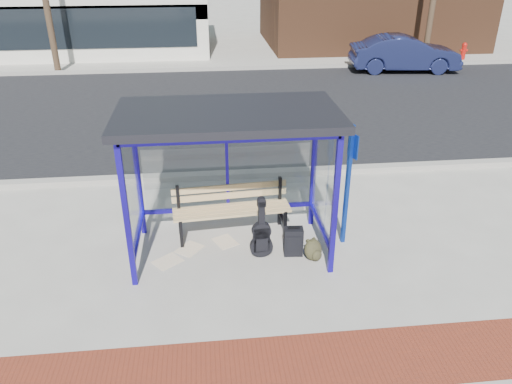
{
  "coord_description": "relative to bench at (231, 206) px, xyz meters",
  "views": [
    {
      "loc": [
        -0.34,
        -7.01,
        4.62
      ],
      "look_at": [
        0.44,
        0.2,
        0.97
      ],
      "focal_mm": 35.0,
      "sensor_mm": 36.0,
      "label": 1
    }
  ],
  "objects": [
    {
      "name": "brick_paver_strip",
      "position": [
        -0.04,
        -3.15,
        -0.53
      ],
      "size": [
        60.0,
        1.0,
        0.01
      ],
      "primitive_type": "cube",
      "color": "maroon",
      "rests_on": "ground"
    },
    {
      "name": "newspaper_a",
      "position": [
        -1.09,
        -0.77,
        -0.53
      ],
      "size": [
        0.54,
        0.53,
        0.01
      ],
      "primitive_type": "cube",
      "rotation": [
        0.0,
        0.0,
        0.67
      ],
      "color": "white",
      "rests_on": "ground"
    },
    {
      "name": "curb_near",
      "position": [
        -0.04,
        2.35,
        -0.48
      ],
      "size": [
        60.0,
        0.25,
        0.12
      ],
      "primitive_type": "cube",
      "color": "gray",
      "rests_on": "ground"
    },
    {
      "name": "street_asphalt",
      "position": [
        -0.04,
        7.45,
        -0.53
      ],
      "size": [
        60.0,
        10.0,
        0.0
      ],
      "primitive_type": "cube",
      "color": "black",
      "rests_on": "ground"
    },
    {
      "name": "suitcase",
      "position": [
        0.96,
        -0.78,
        -0.29
      ],
      "size": [
        0.32,
        0.22,
        0.53
      ],
      "rotation": [
        0.0,
        0.0,
        -0.07
      ],
      "color": "black",
      "rests_on": "ground"
    },
    {
      "name": "curb_far",
      "position": [
        -0.04,
        12.55,
        -0.48
      ],
      "size": [
        60.0,
        0.25,
        0.12
      ],
      "primitive_type": "cube",
      "color": "gray",
      "rests_on": "ground"
    },
    {
      "name": "ground",
      "position": [
        -0.04,
        -0.55,
        -0.54
      ],
      "size": [
        120.0,
        120.0,
        0.0
      ],
      "primitive_type": "plane",
      "color": "#B2ADA0",
      "rests_on": "ground"
    },
    {
      "name": "sign_post",
      "position": [
        1.88,
        -0.48,
        0.65
      ],
      "size": [
        0.13,
        0.26,
        2.11
      ],
      "rotation": [
        0.0,
        0.0,
        0.31
      ],
      "color": "navy",
      "rests_on": "ground"
    },
    {
      "name": "fire_hydrant",
      "position": [
        10.95,
        13.44,
        -0.14
      ],
      "size": [
        0.32,
        0.22,
        0.73
      ],
      "rotation": [
        0.0,
        0.0,
        -0.09
      ],
      "color": "#B4130C",
      "rests_on": "ground"
    },
    {
      "name": "far_sidewalk",
      "position": [
        -0.04,
        14.45,
        -0.53
      ],
      "size": [
        60.0,
        4.0,
        0.01
      ],
      "primitive_type": "cube",
      "color": "#B2ADA0",
      "rests_on": "ground"
    },
    {
      "name": "bench",
      "position": [
        0.0,
        0.0,
        0.0
      ],
      "size": [
        2.04,
        0.65,
        0.95
      ],
      "rotation": [
        0.0,
        0.0,
        0.08
      ],
      "color": "black",
      "rests_on": "ground"
    },
    {
      "name": "parked_car",
      "position": [
        7.55,
        11.62,
        0.15
      ],
      "size": [
        4.32,
        1.88,
        1.38
      ],
      "primitive_type": "imported",
      "rotation": [
        0.0,
        0.0,
        1.47
      ],
      "color": "#191F47",
      "rests_on": "ground"
    },
    {
      "name": "backpack",
      "position": [
        1.26,
        -0.96,
        -0.36
      ],
      "size": [
        0.36,
        0.35,
        0.36
      ],
      "rotation": [
        0.0,
        0.0,
        0.39
      ],
      "color": "#2F2C1A",
      "rests_on": "ground"
    },
    {
      "name": "bus_shelter",
      "position": [
        -0.04,
        -0.48,
        1.53
      ],
      "size": [
        3.3,
        1.8,
        2.42
      ],
      "color": "#180D96",
      "rests_on": "ground"
    },
    {
      "name": "guitar_bag",
      "position": [
        0.43,
        -0.76,
        -0.17
      ],
      "size": [
        0.38,
        0.13,
        1.02
      ],
      "rotation": [
        0.0,
        0.0,
        0.07
      ],
      "color": "black",
      "rests_on": "ground"
    },
    {
      "name": "storefront_white",
      "position": [
        -9.04,
        17.43,
        1.46
      ],
      "size": [
        18.0,
        6.04,
        4.0
      ],
      "color": "silver",
      "rests_on": "ground"
    },
    {
      "name": "newspaper_b",
      "position": [
        -0.74,
        -0.44,
        -0.53
      ],
      "size": [
        0.52,
        0.54,
        0.01
      ],
      "primitive_type": "cube",
      "rotation": [
        0.0,
        0.0,
        0.91
      ],
      "color": "white",
      "rests_on": "ground"
    },
    {
      "name": "newspaper_c",
      "position": [
        -0.13,
        -0.28,
        -0.53
      ],
      "size": [
        0.48,
        0.52,
        0.01
      ],
      "primitive_type": "cube",
      "rotation": [
        0.0,
        0.0,
        2.02
      ],
      "color": "white",
      "rests_on": "ground"
    }
  ]
}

